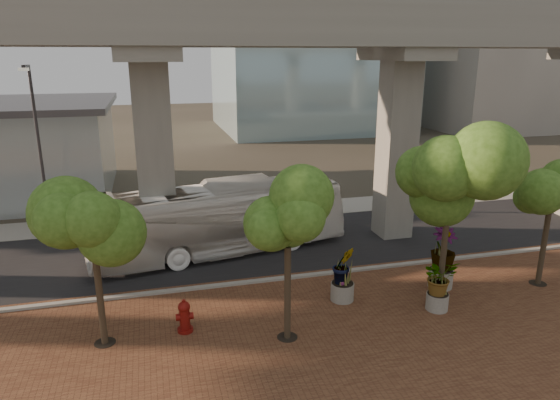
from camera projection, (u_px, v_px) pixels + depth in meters
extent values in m
plane|color=#343126|center=(294.00, 260.00, 23.42)|extent=(160.00, 160.00, 0.00)
cube|color=brown|center=(364.00, 355.00, 15.99)|extent=(70.00, 13.00, 0.06)
cube|color=black|center=(283.00, 244.00, 25.27)|extent=(90.00, 8.00, 0.04)
cube|color=#9B9990|center=(307.00, 276.00, 21.54)|extent=(70.00, 0.25, 0.16)
cube|color=#9B9990|center=(260.00, 212.00, 30.37)|extent=(90.00, 3.00, 0.06)
cube|color=gray|center=(293.00, 24.00, 20.84)|extent=(72.00, 2.40, 1.80)
cube|color=gray|center=(275.00, 28.00, 23.81)|extent=(72.00, 2.40, 1.80)
cube|color=#A49D93|center=(504.00, 32.00, 62.76)|extent=(18.00, 16.00, 24.00)
imported|color=silver|center=(220.00, 219.00, 23.84)|extent=(12.58, 4.97, 3.42)
cylinder|color=maroon|center=(185.00, 330.00, 17.27)|extent=(0.54, 0.54, 0.12)
cylinder|color=maroon|center=(185.00, 318.00, 17.15)|extent=(0.36, 0.36, 0.87)
sphere|color=maroon|center=(184.00, 307.00, 17.03)|extent=(0.42, 0.42, 0.42)
cylinder|color=maroon|center=(184.00, 302.00, 16.97)|extent=(0.12, 0.12, 0.15)
cylinder|color=maroon|center=(185.00, 316.00, 17.13)|extent=(0.60, 0.24, 0.24)
cylinder|color=#A9A198|center=(437.00, 301.00, 18.69)|extent=(0.82, 0.82, 0.64)
imported|color=#345A18|center=(440.00, 277.00, 18.41)|extent=(1.83, 1.83, 1.37)
cylinder|color=gray|center=(440.00, 278.00, 20.50)|extent=(0.99, 0.99, 0.77)
imported|color=#345A18|center=(443.00, 249.00, 20.14)|extent=(2.42, 2.42, 1.81)
cylinder|color=#9F9990|center=(342.00, 291.00, 19.41)|extent=(0.91, 0.91, 0.70)
imported|color=#345A18|center=(343.00, 265.00, 19.10)|extent=(2.01, 2.01, 1.51)
cylinder|color=#453727|center=(100.00, 301.00, 16.15)|extent=(0.22, 0.22, 3.10)
cylinder|color=black|center=(105.00, 343.00, 16.59)|extent=(0.70, 0.70, 0.01)
cylinder|color=#453727|center=(288.00, 293.00, 16.46)|extent=(0.22, 0.22, 3.27)
cylinder|color=black|center=(287.00, 337.00, 16.92)|extent=(0.70, 0.70, 0.01)
cylinder|color=#453727|center=(442.00, 263.00, 18.57)|extent=(0.22, 0.22, 3.54)
cylinder|color=black|center=(438.00, 305.00, 19.07)|extent=(0.70, 0.70, 0.01)
cylinder|color=#453727|center=(543.00, 248.00, 20.45)|extent=(0.22, 0.22, 3.14)
cylinder|color=black|center=(538.00, 283.00, 20.89)|extent=(0.70, 0.70, 0.01)
cylinder|color=#302F34|center=(41.00, 156.00, 25.01)|extent=(0.15, 0.15, 8.70)
cube|color=#302F34|center=(26.00, 67.00, 23.28)|extent=(0.16, 1.09, 0.16)
cube|color=silver|center=(24.00, 69.00, 22.81)|extent=(0.43, 0.22, 0.13)
cylinder|color=#333338|center=(401.00, 139.00, 29.25)|extent=(0.16, 0.16, 8.90)
cube|color=#333338|center=(412.00, 61.00, 27.49)|extent=(0.17, 1.11, 0.17)
cube|color=silver|center=(417.00, 63.00, 27.00)|extent=(0.44, 0.22, 0.13)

